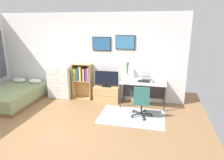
{
  "coord_description": "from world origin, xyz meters",
  "views": [
    {
      "loc": [
        2.26,
        -3.68,
        2.39
      ],
      "look_at": [
        1.03,
        1.5,
        0.89
      ],
      "focal_mm": 32.63,
      "sensor_mm": 36.0,
      "label": 1
    }
  ],
  "objects": [
    {
      "name": "bed",
      "position": [
        -2.04,
        1.38,
        0.23
      ],
      "size": [
        1.39,
        2.04,
        0.57
      ],
      "rotation": [
        0.0,
        0.0,
        0.03
      ],
      "color": "brown",
      "rests_on": "ground_plane"
    },
    {
      "name": "tv_stand",
      "position": [
        0.7,
        2.17,
        0.24
      ],
      "size": [
        0.79,
        0.41,
        0.48
      ],
      "color": "tan",
      "rests_on": "ground_plane"
    },
    {
      "name": "dresser",
      "position": [
        -0.86,
        2.15,
        0.54
      ],
      "size": [
        0.75,
        0.46,
        1.07
      ],
      "color": "white",
      "rests_on": "ground_plane"
    },
    {
      "name": "computer_mouse",
      "position": [
        2.12,
        2.03,
        0.76
      ],
      "size": [
        0.06,
        0.1,
        0.03
      ],
      "primitive_type": "ellipsoid",
      "color": "#262628",
      "rests_on": "desk"
    },
    {
      "name": "office_chair",
      "position": [
        1.87,
        1.23,
        0.46
      ],
      "size": [
        0.56,
        0.58,
        0.86
      ],
      "rotation": [
        0.0,
        0.0,
        0.04
      ],
      "color": "#232326",
      "rests_on": "ground_plane"
    },
    {
      "name": "bamboo_vase",
      "position": [
        1.33,
        2.24,
        1.03
      ],
      "size": [
        0.1,
        0.11,
        0.52
      ],
      "color": "silver",
      "rests_on": "desk"
    },
    {
      "name": "desk",
      "position": [
        1.84,
        2.13,
        0.61
      ],
      "size": [
        1.31,
        0.64,
        0.74
      ],
      "color": "silver",
      "rests_on": "ground_plane"
    },
    {
      "name": "ground_plane",
      "position": [
        0.0,
        0.0,
        0.0
      ],
      "size": [
        7.2,
        7.2,
        0.0
      ],
      "primitive_type": "plane",
      "color": "#936B44"
    },
    {
      "name": "laptop",
      "position": [
        1.85,
        2.14,
        0.8
      ],
      "size": [
        0.35,
        0.38,
        0.15
      ],
      "rotation": [
        0.0,
        0.0,
        0.01
      ],
      "color": "black",
      "rests_on": "desk"
    },
    {
      "name": "wall_back_with_posters",
      "position": [
        0.01,
        2.43,
        1.36
      ],
      "size": [
        6.12,
        0.09,
        2.7
      ],
      "color": "white",
      "rests_on": "ground_plane"
    },
    {
      "name": "wine_glass",
      "position": [
        1.43,
        1.98,
        0.87
      ],
      "size": [
        0.07,
        0.07,
        0.18
      ],
      "color": "silver",
      "rests_on": "desk"
    },
    {
      "name": "television",
      "position": [
        0.7,
        2.15,
        0.72
      ],
      "size": [
        0.73,
        0.16,
        0.49
      ],
      "color": "black",
      "rests_on": "tv_stand"
    },
    {
      "name": "bookshelf",
      "position": [
        -0.12,
        2.21,
        0.7
      ],
      "size": [
        0.6,
        0.3,
        1.15
      ],
      "color": "tan",
      "rests_on": "ground_plane"
    },
    {
      "name": "area_rug",
      "position": [
        1.64,
        1.23,
        0.0
      ],
      "size": [
        1.7,
        1.2,
        0.01
      ],
      "primitive_type": "cube",
      "color": "#B2B7BC",
      "rests_on": "ground_plane"
    }
  ]
}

